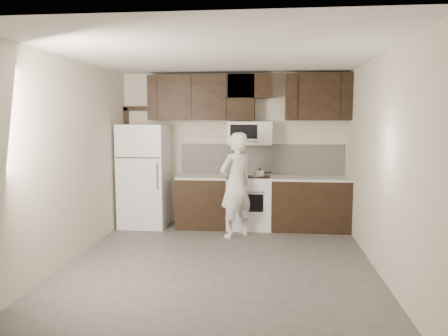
% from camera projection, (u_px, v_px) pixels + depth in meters
% --- Properties ---
extents(floor, '(4.50, 4.50, 0.00)m').
position_uv_depth(floor, '(219.00, 264.00, 5.76)').
color(floor, '#4A4745').
rests_on(floor, ground).
extents(back_wall, '(4.00, 0.00, 4.00)m').
position_uv_depth(back_wall, '(234.00, 149.00, 7.82)').
color(back_wall, beige).
rests_on(back_wall, ground).
extents(ceiling, '(4.50, 4.50, 0.00)m').
position_uv_depth(ceiling, '(219.00, 55.00, 5.45)').
color(ceiling, white).
rests_on(ceiling, back_wall).
extents(counter_run, '(2.95, 0.64, 0.91)m').
position_uv_depth(counter_run, '(267.00, 202.00, 7.56)').
color(counter_run, black).
rests_on(counter_run, floor).
extents(stove, '(0.76, 0.66, 0.94)m').
position_uv_depth(stove, '(249.00, 202.00, 7.59)').
color(stove, white).
rests_on(stove, floor).
extents(backsplash, '(2.90, 0.02, 0.54)m').
position_uv_depth(backsplash, '(262.00, 159.00, 7.78)').
color(backsplash, beige).
rests_on(backsplash, counter_run).
extents(upper_cabinets, '(3.48, 0.35, 0.78)m').
position_uv_depth(upper_cabinets, '(245.00, 96.00, 7.52)').
color(upper_cabinets, black).
rests_on(upper_cabinets, back_wall).
extents(microwave, '(0.76, 0.42, 0.40)m').
position_uv_depth(microwave, '(250.00, 133.00, 7.57)').
color(microwave, white).
rests_on(microwave, upper_cabinets).
extents(refrigerator, '(0.80, 0.76, 1.80)m').
position_uv_depth(refrigerator, '(144.00, 176.00, 7.68)').
color(refrigerator, white).
rests_on(refrigerator, floor).
extents(door_trim, '(0.50, 0.08, 2.12)m').
position_uv_depth(door_trim, '(129.00, 154.00, 8.00)').
color(door_trim, black).
rests_on(door_trim, floor).
extents(saucepan, '(0.28, 0.17, 0.16)m').
position_uv_depth(saucepan, '(260.00, 174.00, 7.36)').
color(saucepan, silver).
rests_on(saucepan, stove).
extents(baking_tray, '(0.37, 0.28, 0.02)m').
position_uv_depth(baking_tray, '(259.00, 177.00, 7.40)').
color(baking_tray, black).
rests_on(baking_tray, counter_run).
extents(pizza, '(0.25, 0.25, 0.02)m').
position_uv_depth(pizza, '(259.00, 176.00, 7.40)').
color(pizza, '#C9B887').
rests_on(pizza, baking_tray).
extents(person, '(0.72, 0.72, 1.69)m').
position_uv_depth(person, '(236.00, 185.00, 6.97)').
color(person, white).
rests_on(person, floor).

